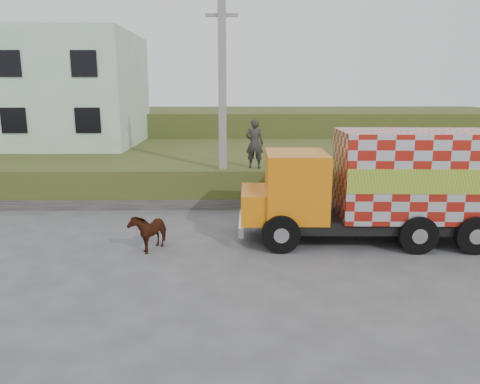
{
  "coord_description": "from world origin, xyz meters",
  "views": [
    {
      "loc": [
        -0.55,
        -13.47,
        4.61
      ],
      "look_at": [
        -0.37,
        1.33,
        1.3
      ],
      "focal_mm": 35.0,
      "sensor_mm": 36.0,
      "label": 1
    }
  ],
  "objects_px": {
    "cargo_truck": "(380,185)",
    "cow": "(149,230)",
    "pedestrian": "(255,144)",
    "utility_pole": "(222,102)"
  },
  "relations": [
    {
      "from": "utility_pole",
      "to": "cow",
      "type": "distance_m",
      "value": 6.47
    },
    {
      "from": "utility_pole",
      "to": "cargo_truck",
      "type": "xyz_separation_m",
      "value": [
        4.86,
        -4.32,
        -2.34
      ]
    },
    {
      "from": "cow",
      "to": "cargo_truck",
      "type": "bearing_deg",
      "value": 29.48
    },
    {
      "from": "cow",
      "to": "pedestrian",
      "type": "xyz_separation_m",
      "value": [
        3.28,
        5.24,
        1.91
      ]
    },
    {
      "from": "cow",
      "to": "pedestrian",
      "type": "height_order",
      "value": "pedestrian"
    },
    {
      "from": "cargo_truck",
      "to": "pedestrian",
      "type": "xyz_separation_m",
      "value": [
        -3.62,
        4.52,
        0.73
      ]
    },
    {
      "from": "pedestrian",
      "to": "utility_pole",
      "type": "bearing_deg",
      "value": 17.59
    },
    {
      "from": "cargo_truck",
      "to": "cow",
      "type": "relative_size",
      "value": 5.75
    },
    {
      "from": "pedestrian",
      "to": "cow",
      "type": "bearing_deg",
      "value": 66.41
    },
    {
      "from": "utility_pole",
      "to": "cargo_truck",
      "type": "relative_size",
      "value": 1.05
    }
  ]
}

